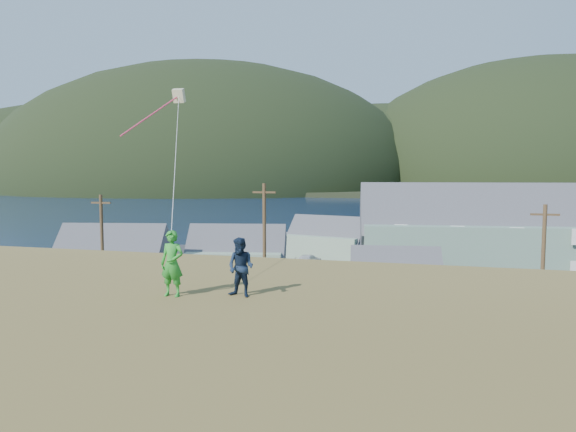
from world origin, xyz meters
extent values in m
plane|color=#0A1638|center=(0.00, 0.00, 0.00)|extent=(900.00, 900.00, 0.00)
cube|color=#4C3D19|center=(0.00, -2.00, 0.05)|extent=(110.00, 8.00, 0.10)
cube|color=#28282B|center=(0.00, 17.00, 0.06)|extent=(72.00, 36.00, 0.12)
cube|color=gray|center=(-6.00, 40.00, 0.45)|extent=(26.00, 14.00, 0.90)
cube|color=black|center=(0.00, 330.00, 1.00)|extent=(900.00, 320.00, 2.00)
ellipsoid|color=black|center=(-220.00, 280.00, 2.00)|extent=(240.00, 216.00, 108.00)
ellipsoid|color=black|center=(-120.00, 260.00, 2.00)|extent=(260.00, 234.00, 143.00)
ellipsoid|color=black|center=(-20.00, 300.00, 2.00)|extent=(200.00, 180.00, 100.00)
ellipsoid|color=black|center=(70.00, 290.00, 2.00)|extent=(230.00, 207.00, 142.60)
cube|color=slate|center=(15.77, 21.73, 2.85)|extent=(32.74, 13.26, 5.45)
cube|color=#47474C|center=(15.77, 21.73, 7.03)|extent=(33.21, 13.15, 8.91)
cube|color=#317273|center=(-20.15, 6.90, 1.76)|extent=(9.83, 8.10, 3.28)
cube|color=#47474C|center=(-20.15, 6.90, 4.27)|extent=(10.27, 7.94, 6.30)
cube|color=gray|center=(-11.18, 13.58, 1.67)|extent=(9.63, 7.34, 3.09)
cube|color=#47474C|center=(-11.18, 13.58, 3.98)|extent=(10.09, 7.26, 5.61)
cube|color=silver|center=(3.69, 8.95, 1.42)|extent=(7.03, 5.41, 2.61)
cube|color=#47474C|center=(3.69, 8.95, 3.38)|extent=(7.53, 5.45, 4.64)
cube|color=gray|center=(-5.24, 28.92, 1.54)|extent=(9.86, 7.23, 2.84)
cube|color=#47474C|center=(-5.24, 28.92, 3.75)|extent=(10.34, 7.34, 5.31)
cylinder|color=#47331E|center=(-17.25, 1.50, 4.48)|extent=(0.24, 0.24, 8.72)
cylinder|color=#47331E|center=(-4.74, 1.50, 4.93)|extent=(0.24, 0.24, 9.62)
cylinder|color=#47331E|center=(12.56, 1.50, 4.36)|extent=(0.24, 0.24, 8.48)
imported|color=navy|center=(1.41, 18.44, 0.85)|extent=(1.95, 4.36, 1.46)
imported|color=maroon|center=(-12.81, 23.45, 0.78)|extent=(2.67, 4.96, 1.32)
imported|color=navy|center=(3.87, 24.86, 0.85)|extent=(1.89, 4.51, 1.45)
imported|color=silver|center=(-6.34, 23.26, 0.77)|extent=(2.42, 4.69, 1.30)
imported|color=slate|center=(-16.69, 25.28, 0.81)|extent=(1.59, 4.24, 1.38)
imported|color=silver|center=(-10.36, 16.78, 0.78)|extent=(2.52, 4.91, 1.33)
imported|color=#268E29|center=(-1.03, -19.06, 8.09)|extent=(0.65, 0.43, 1.78)
imported|color=#142137|center=(0.77, -18.66, 7.99)|extent=(0.88, 0.75, 1.59)
cube|color=beige|center=(-4.39, -11.65, 13.66)|extent=(0.47, 0.45, 0.60)
cylinder|color=#DA395B|center=(-4.99, -12.90, 12.76)|extent=(0.06, 0.06, 3.31)
cylinder|color=white|center=(-2.71, -15.36, 11.32)|extent=(0.02, 0.02, 9.39)
camera|label=1|loc=(5.34, -31.41, 10.54)|focal=32.00mm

